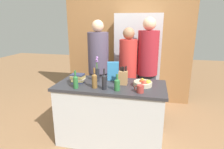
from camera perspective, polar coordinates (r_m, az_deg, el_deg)
The scene contains 17 objects.
ground_plane at distance 3.08m, azimuth -0.40°, elevation -18.89°, with size 14.00×14.00×0.00m, color #936B47.
kitchen_island at distance 2.85m, azimuth -0.41°, elevation -11.47°, with size 1.55×0.74×0.89m.
back_wall_wood at distance 4.19m, azimuth 4.76°, elevation 9.54°, with size 2.75×0.12×2.60m.
refrigerator at distance 3.86m, azimuth 7.88°, elevation 3.66°, with size 0.87×0.63×1.90m.
fruit_bowl at distance 2.63m, azimuth 9.46°, elevation -2.58°, with size 0.26×0.26×0.10m.
knife_block at distance 2.65m, azimuth 3.39°, elevation -0.92°, with size 0.12×0.10×0.27m.
flower_vase at distance 2.78m, azimuth -4.60°, elevation 0.68°, with size 0.07×0.07×0.38m.
cereal_box at distance 2.83m, azimuth 0.33°, elevation 1.03°, with size 0.18×0.09×0.28m.
coffee_mug at distance 2.38m, azimuth 8.54°, elevation -4.36°, with size 0.13×0.09×0.10m.
book_stack at distance 2.77m, azimuth -10.41°, elevation -1.13°, with size 0.20×0.16×0.13m.
bottle_oil at distance 2.51m, azimuth -5.37°, elevation -1.71°, with size 0.07×0.07×0.28m.
bottle_vinegar at distance 2.54m, azimuth -11.05°, elevation -2.05°, with size 0.07×0.07×0.24m.
bottle_wine at distance 2.45m, azimuth -2.38°, elevation -2.06°, with size 0.06×0.06×0.28m.
bottle_water at distance 2.41m, azimuth 1.56°, elevation -2.94°, with size 0.08×0.08×0.22m.
person_at_sink at distance 3.41m, azimuth -4.14°, elevation 3.08°, with size 0.37×0.37×1.78m.
person_in_blue at distance 3.22m, azimuth 4.85°, elevation 1.28°, with size 0.30×0.30×1.66m.
person_in_red_tee at distance 3.25m, azimuth 10.70°, elevation 2.76°, with size 0.35×0.35×1.83m.
Camera 1 is at (0.57, -2.47, 1.75)m, focal length 30.00 mm.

